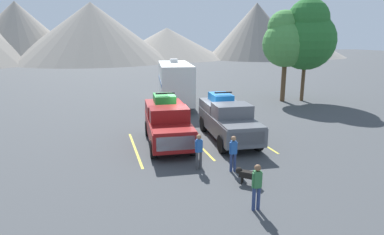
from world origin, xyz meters
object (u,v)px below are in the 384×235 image
(person_b, at_px, (199,149))
(dog, at_px, (246,174))
(person_c, at_px, (257,184))
(pickup_truck_a, at_px, (167,122))
(camper_trailer_a, at_px, (175,82))
(person_a, at_px, (233,151))
(pickup_truck_b, at_px, (227,118))

(person_b, bearing_deg, dog, -55.57)
(person_c, bearing_deg, pickup_truck_a, 99.59)
(person_b, relative_size, person_c, 0.98)
(pickup_truck_a, distance_m, person_c, 7.82)
(camper_trailer_a, height_order, person_a, camper_trailer_a)
(camper_trailer_a, distance_m, person_b, 13.61)
(pickup_truck_b, bearing_deg, camper_trailer_a, 93.92)
(person_b, bearing_deg, person_a, -25.32)
(camper_trailer_a, bearing_deg, person_a, -93.56)
(pickup_truck_a, height_order, person_b, pickup_truck_a)
(pickup_truck_b, xyz_separation_m, person_a, (-1.53, -4.37, -0.28))
(camper_trailer_a, bearing_deg, dog, -93.29)
(pickup_truck_b, xyz_separation_m, person_c, (-2.08, -7.54, -0.27))
(pickup_truck_a, relative_size, person_c, 3.50)
(pickup_truck_a, xyz_separation_m, dog, (1.84, -5.83, -0.78))
(person_c, xyz_separation_m, dog, (0.54, 1.88, -0.50))
(camper_trailer_a, xyz_separation_m, person_a, (-0.87, -14.01, -1.11))
(camper_trailer_a, bearing_deg, pickup_truck_b, -86.08)
(pickup_truck_b, height_order, person_c, pickup_truck_b)
(person_a, bearing_deg, dog, -90.41)
(pickup_truck_b, distance_m, person_a, 4.64)
(camper_trailer_a, xyz_separation_m, person_c, (-1.42, -17.18, -1.10))
(camper_trailer_a, relative_size, person_a, 5.35)
(person_c, relative_size, dog, 2.04)
(dog, bearing_deg, person_a, 89.59)
(person_b, distance_m, person_c, 3.88)
(pickup_truck_a, xyz_separation_m, person_c, (1.30, -7.71, -0.28))
(pickup_truck_a, bearing_deg, dog, -72.44)
(pickup_truck_a, distance_m, camper_trailer_a, 9.89)
(person_b, bearing_deg, person_c, -78.49)
(person_a, bearing_deg, person_b, 154.68)
(pickup_truck_b, xyz_separation_m, camper_trailer_a, (-0.66, 9.64, 0.83))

